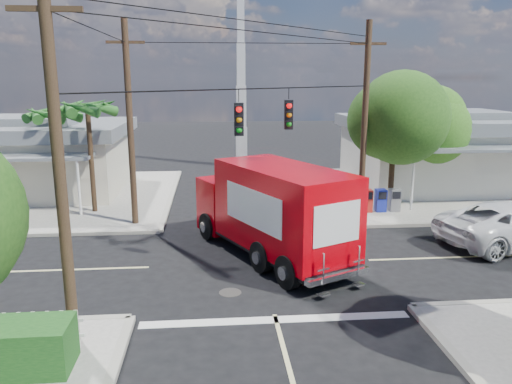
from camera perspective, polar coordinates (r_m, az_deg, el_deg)
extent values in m
plane|color=black|center=(18.18, 0.56, -8.19)|extent=(120.00, 120.00, 0.00)
cube|color=gray|center=(31.30, 18.95, 0.27)|extent=(14.00, 14.00, 0.14)
cube|color=#A19D8F|center=(29.18, 6.28, 0.02)|extent=(0.25, 14.00, 0.14)
cube|color=#A19D8F|center=(25.27, 25.30, -3.21)|extent=(14.00, 0.25, 0.14)
cube|color=gray|center=(30.11, -22.97, -0.54)|extent=(14.00, 14.00, 0.14)
cube|color=#A19D8F|center=(28.72, -9.57, -0.30)|extent=(0.25, 14.00, 0.14)
cube|color=beige|center=(27.72, -1.45, -0.74)|extent=(0.12, 12.00, 0.01)
cube|color=silver|center=(14.28, 2.29, -14.37)|extent=(7.50, 0.40, 0.01)
cube|color=silver|center=(32.51, 20.90, 3.75)|extent=(11.00, 8.00, 3.40)
cube|color=slate|center=(32.28, 21.19, 7.34)|extent=(11.80, 8.80, 0.70)
cube|color=slate|center=(32.24, 21.26, 8.22)|extent=(6.05, 4.40, 0.50)
cube|color=slate|center=(28.07, 25.40, 4.50)|extent=(9.90, 1.80, 0.15)
cylinder|color=silver|center=(25.64, 17.46, 1.17)|extent=(0.12, 0.12, 2.90)
cube|color=beige|center=(31.51, -24.15, 3.01)|extent=(10.00, 8.00, 3.20)
cube|color=slate|center=(31.28, -24.48, 6.53)|extent=(10.80, 8.80, 0.70)
cube|color=slate|center=(31.23, -24.57, 7.44)|extent=(5.50, 4.40, 0.50)
cylinder|color=silver|center=(25.03, -19.59, 0.51)|extent=(0.12, 0.12, 2.70)
cube|color=silver|center=(37.29, -1.67, 5.14)|extent=(0.80, 0.80, 3.00)
cube|color=silver|center=(37.00, -1.70, 9.75)|extent=(0.70, 0.70, 3.00)
cube|color=silver|center=(36.96, -1.74, 14.40)|extent=(0.60, 0.60, 3.00)
cube|color=silver|center=(37.15, -1.77, 19.03)|extent=(0.50, 0.50, 3.00)
cylinder|color=#422D1C|center=(25.66, 15.27, 2.68)|extent=(0.28, 0.28, 4.10)
sphere|color=#204C15|center=(25.35, 15.61, 8.38)|extent=(4.10, 4.10, 4.10)
sphere|color=#204C15|center=(25.38, 14.64, 9.02)|extent=(3.33, 3.33, 3.33)
sphere|color=#204C15|center=(25.21, 16.59, 8.01)|extent=(3.58, 3.58, 3.58)
cylinder|color=#422D1C|center=(28.68, 18.62, 2.98)|extent=(0.28, 0.28, 3.58)
sphere|color=#335A1B|center=(28.41, 18.95, 7.43)|extent=(3.58, 3.58, 3.58)
sphere|color=#335A1B|center=(28.41, 18.08, 7.95)|extent=(2.91, 2.91, 2.91)
sphere|color=#335A1B|center=(28.29, 19.83, 7.12)|extent=(3.14, 3.14, 3.14)
cylinder|color=#422D1C|center=(25.37, -18.30, 3.41)|extent=(0.24, 0.24, 5.00)
cone|color=#266221|center=(24.91, -16.69, 9.38)|extent=(0.50, 2.06, 0.98)
cone|color=#266221|center=(25.67, -17.13, 9.44)|extent=(1.92, 1.68, 0.98)
cone|color=#266221|center=(26.00, -18.71, 9.37)|extent=(2.12, 0.95, 0.98)
cone|color=#266221|center=(25.68, -20.30, 9.22)|extent=(1.34, 2.07, 0.98)
cone|color=#266221|center=(24.93, -20.77, 9.09)|extent=(1.34, 2.07, 0.98)
cone|color=#266221|center=(24.30, -19.67, 9.10)|extent=(2.12, 0.95, 0.98)
cone|color=#266221|center=(24.29, -17.81, 9.23)|extent=(1.92, 1.68, 0.98)
cylinder|color=#422D1C|center=(27.35, -21.66, 3.37)|extent=(0.24, 0.24, 4.60)
cone|color=#266221|center=(26.85, -20.23, 8.49)|extent=(0.50, 2.06, 0.98)
cone|color=#266221|center=(27.61, -20.54, 8.57)|extent=(1.92, 1.68, 0.98)
cone|color=#266221|center=(27.99, -21.97, 8.50)|extent=(2.12, 0.95, 0.98)
cone|color=#266221|center=(27.71, -23.47, 8.34)|extent=(1.34, 2.07, 0.98)
cone|color=#266221|center=(26.97, -23.99, 8.19)|extent=(1.34, 2.07, 0.98)
cone|color=#266221|center=(26.32, -23.05, 8.19)|extent=(2.12, 0.95, 0.98)
cone|color=#266221|center=(26.26, -21.34, 8.32)|extent=(1.92, 1.68, 0.98)
cylinder|color=#473321|center=(12.37, -21.58, 2.47)|extent=(0.28, 0.28, 9.00)
cube|color=#473321|center=(12.29, -23.00, 18.73)|extent=(1.60, 0.12, 0.12)
cylinder|color=#473321|center=(23.21, 12.29, 7.57)|extent=(0.28, 0.28, 9.00)
cube|color=#473321|center=(23.17, 12.72, 16.21)|extent=(1.60, 0.12, 0.12)
cylinder|color=#473321|center=(22.46, -14.19, 7.30)|extent=(0.28, 0.28, 9.00)
cube|color=#473321|center=(22.41, -14.70, 16.23)|extent=(1.60, 0.12, 0.12)
cylinder|color=black|center=(16.97, 0.61, 11.74)|extent=(10.43, 10.43, 0.04)
cube|color=black|center=(16.16, -1.97, 8.30)|extent=(0.30, 0.24, 1.05)
sphere|color=red|center=(15.99, -1.96, 9.44)|extent=(0.20, 0.20, 0.20)
cube|color=black|center=(18.24, 3.74, 8.81)|extent=(0.30, 0.24, 1.05)
sphere|color=red|center=(18.08, 3.82, 9.82)|extent=(0.20, 0.20, 0.20)
cube|color=silver|center=(13.17, -19.78, -14.58)|extent=(0.09, 0.06, 1.00)
cube|color=red|center=(24.96, 12.52, -0.97)|extent=(0.50, 0.50, 1.10)
cube|color=#1C2AA7|center=(25.17, 14.04, -0.93)|extent=(0.50, 0.50, 1.10)
cube|color=slate|center=(25.41, 15.53, -0.89)|extent=(0.50, 0.50, 1.10)
cube|color=black|center=(18.87, 1.53, -5.61)|extent=(5.51, 8.04, 0.25)
cube|color=#C3000A|center=(21.18, -2.92, -1.29)|extent=(2.91, 2.59, 2.21)
cube|color=black|center=(21.69, -3.81, 0.13)|extent=(2.00, 1.15, 0.95)
cube|color=silver|center=(22.14, -4.01, -2.56)|extent=(2.13, 1.12, 0.35)
cube|color=#C3000A|center=(17.72, 3.13, -1.78)|extent=(4.81, 6.33, 2.91)
cube|color=white|center=(18.41, 6.42, -0.80)|extent=(1.60, 3.25, 1.30)
cube|color=white|center=(17.02, -0.42, -1.86)|extent=(1.60, 3.25, 1.30)
cube|color=white|center=(15.44, 9.26, -3.59)|extent=(1.63, 0.81, 1.30)
cube|color=silver|center=(15.89, 9.34, -9.44)|extent=(2.27, 1.28, 0.18)
cube|color=silver|center=(15.23, 7.68, -8.76)|extent=(0.43, 0.25, 1.00)
cube|color=silver|center=(16.09, 11.63, -7.70)|extent=(0.43, 0.25, 1.00)
cylinder|color=black|center=(20.77, -5.51, -3.92)|extent=(0.77, 1.13, 1.10)
cylinder|color=black|center=(21.82, -0.04, -3.03)|extent=(0.77, 1.13, 1.10)
cylinder|color=black|center=(16.00, 3.68, -9.12)|extent=(0.77, 1.13, 1.10)
cylinder|color=black|center=(17.34, 10.02, -7.52)|extent=(0.77, 1.13, 1.10)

